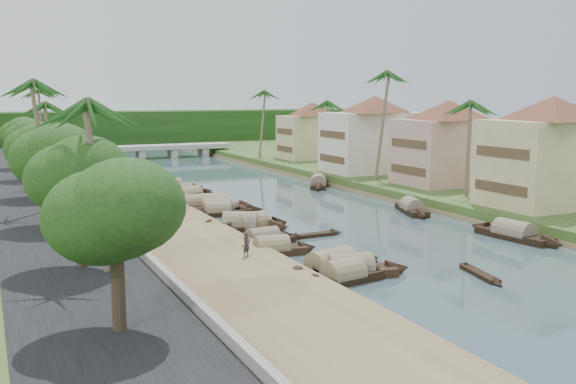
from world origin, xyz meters
name	(u,v)px	position (x,y,z in m)	size (l,w,h in m)	color
ground	(365,231)	(0.00, 0.00, 0.00)	(220.00, 220.00, 0.00)	#384C54
left_bank	(127,205)	(-16.00, 20.00, 0.40)	(10.00, 180.00, 0.80)	brown
right_bank	(408,183)	(19.00, 20.00, 0.60)	(16.00, 180.00, 1.20)	#29441B
road	(38,208)	(-24.50, 20.00, 0.70)	(8.00, 180.00, 1.40)	black
retaining_wall	(84,198)	(-20.20, 20.00, 1.35)	(0.40, 180.00, 1.10)	slate
treeline	(125,129)	(0.00, 100.00, 4.00)	(120.00, 14.00, 8.00)	black
bridge	(156,149)	(0.00, 72.00, 1.72)	(28.00, 4.00, 2.40)	#9D9D93
building_near	(551,150)	(18.99, -2.00, 6.38)	(14.85, 14.85, 10.20)	beige
building_mid	(448,142)	(19.99, 14.00, 6.13)	(14.11, 14.11, 9.70)	tan
building_far	(374,133)	(18.99, 28.00, 6.38)	(15.59, 15.59, 10.20)	beige
building_distant	(312,130)	(19.99, 48.00, 5.88)	(12.62, 12.62, 9.20)	beige
sampan_0	(350,270)	(-8.28, -11.30, 0.42)	(8.57, 3.29, 2.21)	black
sampan_1	(343,276)	(-9.32, -12.30, 0.41)	(7.25, 2.70, 2.12)	black
sampan_2	(331,267)	(-8.94, -10.12, 0.42)	(9.25, 3.81, 2.37)	black
sampan_3	(263,240)	(-9.82, -0.87, 0.41)	(7.07, 1.98, 1.92)	black
sampan_4	(272,249)	(-10.44, -3.99, 0.41)	(7.18, 2.34, 2.03)	black
sampan_5	(252,225)	(-8.49, 4.59, 0.42)	(7.52, 2.58, 2.34)	black
sampan_6	(240,226)	(-9.47, 4.81, 0.42)	(8.45, 5.57, 2.50)	black
sampan_7	(217,212)	(-8.95, 12.23, 0.41)	(7.26, 2.44, 1.94)	black
sampan_8	(216,206)	(-7.99, 15.51, 0.42)	(8.17, 4.75, 2.46)	black
sampan_9	(219,210)	(-8.44, 13.20, 0.42)	(8.99, 4.62, 2.25)	black
sampan_10	(195,205)	(-9.76, 16.72, 0.41)	(8.02, 3.35, 2.17)	black
sampan_11	(188,197)	(-8.87, 22.16, 0.42)	(8.19, 5.08, 2.34)	black
sampan_12	(180,192)	(-8.67, 26.04, 0.41)	(8.06, 1.70, 1.95)	black
sampan_13	(169,188)	(-8.90, 30.00, 0.42)	(8.71, 3.01, 2.32)	black
sampan_14	(514,234)	(9.30, -7.59, 0.42)	(2.63, 9.40, 2.24)	black
sampan_15	(412,209)	(8.91, 5.52, 0.41)	(4.12, 8.12, 2.16)	black
sampan_16	(318,183)	(9.29, 25.78, 0.42)	(6.05, 9.15, 2.29)	black
canoe_0	(480,274)	(-0.66, -14.71, 0.10)	(1.90, 5.51, 0.73)	black
canoe_1	(314,235)	(-4.82, 0.11, 0.10)	(5.20, 0.96, 0.84)	black
canoe_2	(171,201)	(-10.80, 22.09, 0.10)	(4.88, 2.00, 0.71)	black
palm_1	(470,105)	(16.00, 5.92, 10.47)	(3.20, 3.20, 11.04)	#705C4A
palm_2	(380,76)	(15.00, 20.83, 13.81)	(3.20, 3.20, 14.50)	#705C4A
palm_3	(325,104)	(16.00, 36.34, 10.27)	(3.20, 3.20, 10.83)	#705C4A
palm_4	(97,107)	(-23.00, -8.57, 10.78)	(3.20, 3.20, 11.15)	#705C4A
palm_5	(42,86)	(-24.00, 14.04, 12.28)	(3.20, 3.20, 12.70)	#705C4A
palm_6	(49,106)	(-22.00, 30.31, 10.30)	(3.20, 3.20, 10.66)	#705C4A
palm_7	(260,93)	(14.00, 55.52, 11.82)	(3.20, 3.20, 12.43)	#705C4A
palm_8	(40,92)	(-20.50, 60.25, 12.01)	(3.20, 3.20, 12.43)	#705C4A
tree_0	(115,213)	(-24.00, -18.26, 6.51)	(4.98, 4.98, 7.24)	#3E3323
tree_1	(78,176)	(-24.00, -6.86, 6.81)	(4.99, 4.99, 7.55)	#3E3323
tree_2	(54,156)	(-24.00, 6.66, 6.81)	(5.50, 5.50, 7.75)	#3E3323
tree_3	(38,147)	(-24.00, 22.20, 6.38)	(5.32, 5.32, 7.24)	#3E3323
tree_4	(28,137)	(-24.00, 37.58, 6.49)	(4.47, 4.47, 7.03)	#3E3323
tree_5	(21,133)	(-24.00, 51.27, 6.25)	(4.76, 4.76, 6.89)	#3E3323
tree_6	(397,133)	(24.00, 29.98, 6.18)	(4.52, 4.52, 6.93)	#3E3323
person_near	(247,244)	(-13.45, -6.61, 1.64)	(0.61, 0.40, 1.68)	#26272E
person_far	(172,202)	(-13.31, 12.29, 1.63)	(0.81, 0.63, 1.66)	#2F2D21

